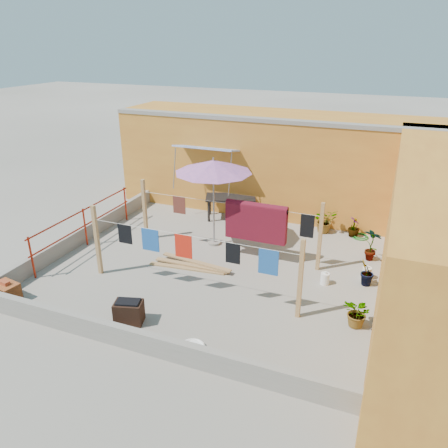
{
  "coord_description": "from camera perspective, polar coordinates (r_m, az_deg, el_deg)",
  "views": [
    {
      "loc": [
        3.92,
        -9.15,
        5.42
      ],
      "look_at": [
        0.14,
        0.3,
        1.08
      ],
      "focal_mm": 35.0,
      "sensor_mm": 36.0,
      "label": 1
    }
  ],
  "objects": [
    {
      "name": "plant_right_c",
      "position": [
        9.36,
        17.13,
        -11.08
      ],
      "size": [
        0.76,
        0.74,
        0.64
      ],
      "primitive_type": "imported",
      "rotation": [
        0.0,
        0.0,
        5.64
      ],
      "color": "#205017",
      "rests_on": "ground"
    },
    {
      "name": "white_basin",
      "position": [
        8.57,
        -4.19,
        -15.81
      ],
      "size": [
        0.49,
        0.49,
        0.09
      ],
      "color": "white",
      "rests_on": "ground"
    },
    {
      "name": "water_jug_a",
      "position": [
        10.74,
        13.04,
        -6.96
      ],
      "size": [
        0.21,
        0.21,
        0.33
      ],
      "color": "white",
      "rests_on": "ground"
    },
    {
      "name": "parapet_left",
      "position": [
        13.22,
        -17.76,
        -1.22
      ],
      "size": [
        0.16,
        7.3,
        0.44
      ],
      "primitive_type": "cube",
      "color": "gray",
      "rests_on": "ground"
    },
    {
      "name": "lumber_pile",
      "position": [
        11.25,
        -4.27,
        -5.38
      ],
      "size": [
        2.17,
        0.61,
        0.13
      ],
      "color": "tan",
      "rests_on": "ground"
    },
    {
      "name": "red_railing",
      "position": [
        12.75,
        -17.78,
        0.32
      ],
      "size": [
        0.05,
        4.2,
        1.1
      ],
      "color": "maroon",
      "rests_on": "ground"
    },
    {
      "name": "plant_back_b",
      "position": [
        13.39,
        16.61,
        -0.38
      ],
      "size": [
        0.43,
        0.43,
        0.6
      ],
      "primitive_type": "imported",
      "rotation": [
        0.0,
        0.0,
        1.91
      ],
      "color": "#205017",
      "rests_on": "ground"
    },
    {
      "name": "wall_back",
      "position": [
        14.76,
        7.71,
        7.94
      ],
      "size": [
        11.0,
        3.27,
        3.21
      ],
      "color": "orange",
      "rests_on": "ground"
    },
    {
      "name": "brazier",
      "position": [
        9.34,
        -12.32,
        -11.15
      ],
      "size": [
        0.65,
        0.52,
        0.51
      ],
      "color": "black",
      "rests_on": "ground"
    },
    {
      "name": "parapet_front",
      "position": [
        8.57,
        -10.95,
        -14.75
      ],
      "size": [
        8.3,
        0.16,
        0.44
      ],
      "primitive_type": "cube",
      "color": "gray",
      "rests_on": "ground"
    },
    {
      "name": "patio_umbrella",
      "position": [
        11.71,
        -1.4,
        7.46
      ],
      "size": [
        2.29,
        2.29,
        2.52
      ],
      "color": "gray",
      "rests_on": "ground"
    },
    {
      "name": "plant_right_b",
      "position": [
        10.85,
        18.1,
        -6.06
      ],
      "size": [
        0.44,
        0.47,
        0.69
      ],
      "primitive_type": "imported",
      "rotation": [
        0.0,
        0.0,
        4.29
      ],
      "color": "#205017",
      "rests_on": "ground"
    },
    {
      "name": "plant_right_a",
      "position": [
        12.05,
        18.75,
        -2.52
      ],
      "size": [
        0.58,
        0.5,
        0.92
      ],
      "primitive_type": "imported",
      "rotation": [
        0.0,
        0.0,
        2.72
      ],
      "color": "#205017",
      "rests_on": "ground"
    },
    {
      "name": "green_hose",
      "position": [
        13.49,
        17.36,
        -1.56
      ],
      "size": [
        0.48,
        0.48,
        0.07
      ],
      "color": "#19711C",
      "rests_on": "ground"
    },
    {
      "name": "plant_back_a",
      "position": [
        13.44,
        13.03,
        0.45
      ],
      "size": [
        0.89,
        0.86,
        0.76
      ],
      "primitive_type": "imported",
      "rotation": [
        0.0,
        0.0,
        0.56
      ],
      "color": "#205017",
      "rests_on": "ground"
    },
    {
      "name": "outdoor_table",
      "position": [
        14.05,
        0.87,
        3.33
      ],
      "size": [
        1.76,
        1.29,
        0.74
      ],
      "color": "black",
      "rests_on": "ground"
    },
    {
      "name": "ground",
      "position": [
        11.34,
        -1.24,
        -5.47
      ],
      "size": [
        80.0,
        80.0,
        0.0
      ],
      "primitive_type": "plane",
      "color": "#9E998E",
      "rests_on": "ground"
    },
    {
      "name": "water_jug_b",
      "position": [
        11.25,
        18.14,
        -6.1
      ],
      "size": [
        0.22,
        0.22,
        0.34
      ],
      "color": "white",
      "rests_on": "ground"
    },
    {
      "name": "brick_stack",
      "position": [
        10.99,
        -26.55,
        -7.91
      ],
      "size": [
        0.62,
        0.49,
        0.49
      ],
      "color": "#9C5024",
      "rests_on": "ground"
    },
    {
      "name": "clothesline_rig",
      "position": [
        11.13,
        3.02,
        -0.24
      ],
      "size": [
        5.09,
        2.35,
        1.8
      ],
      "color": "tan",
      "rests_on": "ground"
    }
  ]
}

